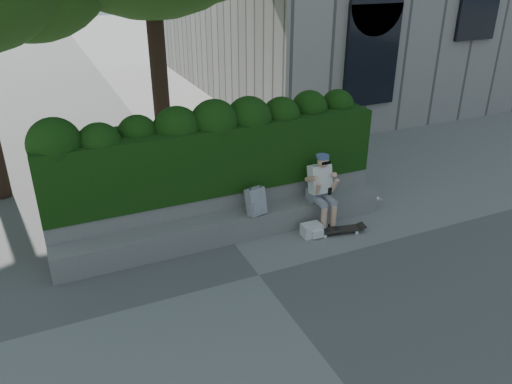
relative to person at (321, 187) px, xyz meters
name	(u,v)px	position (x,y,z in m)	size (l,w,h in m)	color
ground	(259,275)	(-1.74, -1.07, -0.75)	(80.00, 80.00, 0.00)	slate
bench_ledge	(230,227)	(-1.74, 0.18, -0.53)	(6.00, 0.45, 0.45)	gray
planter_wall	(220,209)	(-1.74, 0.66, -0.38)	(6.00, 0.50, 0.75)	gray
hedge	(214,155)	(-1.74, 0.88, 0.60)	(6.00, 1.00, 1.20)	black
person	(321,187)	(0.00, 0.00, 0.00)	(0.40, 0.76, 1.38)	gray
skateboard	(339,230)	(0.14, -0.47, -0.68)	(0.90, 0.38, 0.09)	black
backpack_plaid	(256,201)	(-1.28, 0.08, -0.06)	(0.33, 0.17, 0.48)	silver
backpack_ground	(311,230)	(-0.36, -0.33, -0.64)	(0.35, 0.25, 0.23)	silver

